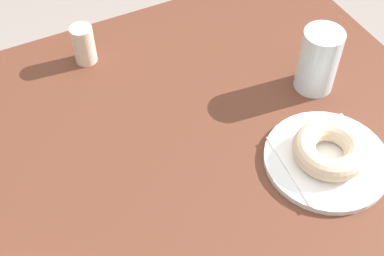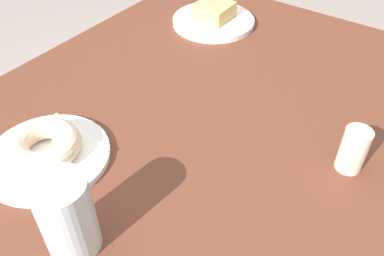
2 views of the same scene
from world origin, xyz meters
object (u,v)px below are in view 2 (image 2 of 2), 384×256
at_px(plate_glazed_square, 213,21).
at_px(water_glass, 67,216).
at_px(donut_glazed_square, 214,11).
at_px(plate_sugar_ring, 48,157).
at_px(sugar_jar, 353,150).
at_px(donut_sugar_ring, 44,145).

bearing_deg(plate_glazed_square, water_glass, 16.84).
bearing_deg(plate_glazed_square, donut_glazed_square, 180.00).
distance_m(donut_glazed_square, plate_sugar_ring, 0.58).
bearing_deg(water_glass, sugar_jar, 144.39).
height_order(plate_glazed_square, water_glass, water_glass).
xyz_separation_m(water_glass, sugar_jar, (-0.37, 0.26, -0.02)).
bearing_deg(sugar_jar, plate_sugar_ring, -56.76).
relative_size(plate_sugar_ring, sugar_jar, 2.64).
distance_m(water_glass, sugar_jar, 0.46).
xyz_separation_m(plate_glazed_square, plate_sugar_ring, (0.58, 0.04, -0.00)).
height_order(plate_glazed_square, donut_glazed_square, donut_glazed_square).
bearing_deg(donut_sugar_ring, sugar_jar, 123.24).
xyz_separation_m(plate_sugar_ring, sugar_jar, (-0.28, 0.43, 0.03)).
bearing_deg(donut_sugar_ring, plate_sugar_ring, 0.00).
bearing_deg(sugar_jar, donut_sugar_ring, -56.76).
height_order(plate_sugar_ring, water_glass, water_glass).
bearing_deg(plate_glazed_square, donut_sugar_ring, 3.72).
bearing_deg(donut_sugar_ring, water_glass, 61.97).
relative_size(donut_glazed_square, donut_sugar_ring, 0.70).
height_order(donut_glazed_square, water_glass, water_glass).
relative_size(donut_glazed_square, sugar_jar, 1.08).
bearing_deg(donut_glazed_square, donut_sugar_ring, 3.72).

